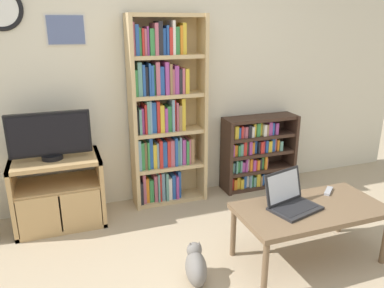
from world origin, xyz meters
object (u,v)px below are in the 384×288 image
(coffee_table, at_px, (311,212))
(bookshelf_tall, at_px, (164,115))
(remote_near_laptop, at_px, (328,191))
(cat, at_px, (196,266))
(tv_stand, at_px, (59,192))
(laptop, at_px, (290,199))
(bookshelf_short, at_px, (254,152))
(television, at_px, (50,136))

(coffee_table, bearing_deg, bookshelf_tall, 118.85)
(remote_near_laptop, distance_m, cat, 1.27)
(tv_stand, distance_m, cat, 1.50)
(laptop, distance_m, cat, 0.86)
(bookshelf_short, relative_size, laptop, 1.94)
(cat, bearing_deg, coffee_table, 8.43)
(bookshelf_tall, relative_size, coffee_table, 1.65)
(television, height_order, bookshelf_short, television)
(tv_stand, relative_size, coffee_table, 0.68)
(television, bearing_deg, tv_stand, 21.08)
(tv_stand, height_order, television, television)
(tv_stand, xyz_separation_m, remote_near_laptop, (2.10, -1.06, 0.14))
(television, xyz_separation_m, bookshelf_tall, (1.06, 0.15, 0.07))
(coffee_table, distance_m, cat, 0.96)
(coffee_table, bearing_deg, bookshelf_short, 78.66)
(bookshelf_tall, relative_size, laptop, 4.36)
(television, relative_size, cat, 1.26)
(coffee_table, height_order, remote_near_laptop, remote_near_laptop)
(bookshelf_tall, bearing_deg, remote_near_laptop, -48.78)
(television, bearing_deg, coffee_table, -33.92)
(tv_stand, xyz_separation_m, bookshelf_short, (2.08, 0.14, 0.09))
(bookshelf_tall, height_order, coffee_table, bookshelf_tall)
(television, relative_size, laptop, 1.60)
(television, distance_m, coffee_table, 2.24)
(tv_stand, height_order, cat, tv_stand)
(bookshelf_tall, distance_m, laptop, 1.51)
(television, height_order, laptop, television)
(remote_near_laptop, bearing_deg, bookshelf_tall, -179.58)
(bookshelf_tall, bearing_deg, coffee_table, -61.15)
(laptop, height_order, cat, laptop)
(tv_stand, relative_size, television, 1.13)
(bookshelf_short, bearing_deg, laptop, -108.02)
(tv_stand, xyz_separation_m, laptop, (1.65, -1.17, 0.20))
(television, distance_m, remote_near_laptop, 2.40)
(bookshelf_tall, distance_m, remote_near_laptop, 1.67)
(remote_near_laptop, bearing_deg, laptop, -116.56)
(coffee_table, distance_m, laptop, 0.20)
(cat, bearing_deg, bookshelf_tall, 94.54)
(television, bearing_deg, cat, -52.52)
(coffee_table, bearing_deg, remote_near_laptop, 29.95)
(tv_stand, bearing_deg, laptop, -35.43)
(bookshelf_tall, height_order, remote_near_laptop, bookshelf_tall)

